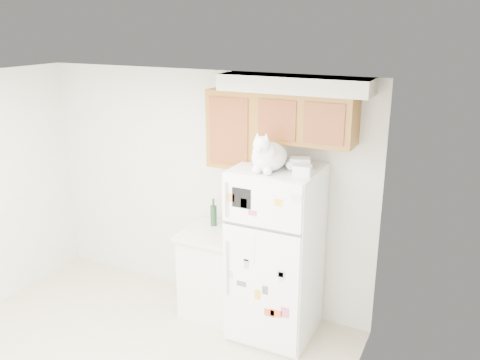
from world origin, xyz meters
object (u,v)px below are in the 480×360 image
Objects in this scene: bottle_green at (213,212)px; bottle_amber at (227,214)px; storage_box_front at (302,170)px; cat at (268,156)px; refrigerator at (276,253)px; base_counter at (216,272)px; storage_box_back at (300,163)px.

bottle_green is 0.88× the size of bottle_amber.
storage_box_front is 1.30m from bottle_green.
cat reaches higher than bottle_green.
cat is at bearing -105.12° from refrigerator.
bottle_amber is (-0.89, 0.30, -0.66)m from storage_box_front.
refrigerator reaches higher than base_counter.
refrigerator is at bearing -6.09° from base_counter.
cat is (0.65, -0.21, 1.38)m from base_counter.
cat is at bearing -17.94° from base_counter.
storage_box_back is at bearing -8.58° from bottle_green.
base_counter is 2.75× the size of bottle_amber.
storage_box_front is (0.97, -0.21, 1.28)m from base_counter.
bottle_amber is at bearing 153.40° from storage_box_back.
storage_box_front is at bearing 0.63° from cat.
cat reaches higher than bottle_amber.
storage_box_front reaches higher than refrigerator.
storage_box_front is (0.32, 0.00, -0.09)m from cat.
refrigerator is 0.84m from bottle_green.
base_counter is 1.73× the size of cat.
storage_box_back is (0.19, 0.06, 0.90)m from refrigerator.
bottle_amber is (0.17, -0.04, 0.02)m from bottle_green.
bottle_amber is at bearing -12.27° from bottle_green.
refrigerator is 0.79m from base_counter.
storage_box_front is at bearing -17.59° from bottle_green.
cat is 0.33m from storage_box_front.
refrigerator is 11.33× the size of storage_box_front.
storage_box_back is 0.61× the size of bottle_green.
refrigerator is 5.08× the size of bottle_amber.
bottle_green reaches higher than base_counter.
cat is 0.31m from storage_box_back.
refrigerator is at bearing 177.36° from storage_box_back.
storage_box_back reaches higher than base_counter.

